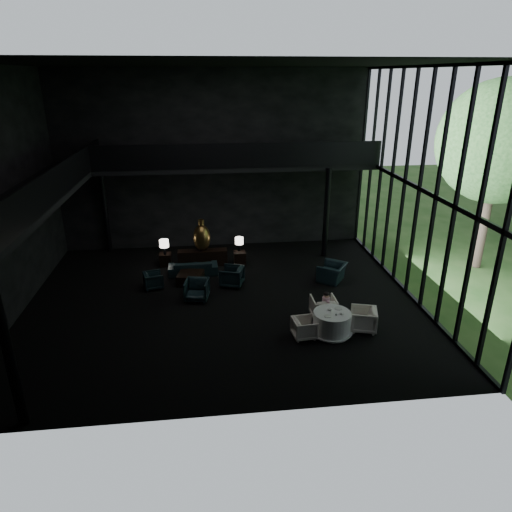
{
  "coord_description": "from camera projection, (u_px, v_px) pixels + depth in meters",
  "views": [
    {
      "loc": [
        -0.55,
        -14.86,
        7.69
      ],
      "look_at": [
        1.26,
        0.5,
        1.52
      ],
      "focal_mm": 32.0,
      "sensor_mm": 36.0,
      "label": 1
    }
  ],
  "objects": [
    {
      "name": "mezzanine_back",
      "position": [
        238.0,
        166.0,
        19.86
      ],
      "size": [
        12.0,
        2.0,
        0.25
      ],
      "primitive_type": "cube",
      "color": "black",
      "rests_on": "wall_back"
    },
    {
      "name": "column_sw",
      "position": [
        8.0,
        351.0,
        10.07
      ],
      "size": [
        0.24,
        0.24,
        4.0
      ],
      "primitive_type": "cylinder",
      "color": "black",
      "rests_on": "floor"
    },
    {
      "name": "lounge_armchair_west",
      "position": [
        153.0,
        280.0,
        17.55
      ],
      "size": [
        0.71,
        0.74,
        0.64
      ],
      "primitive_type": "imported",
      "rotation": [
        0.0,
        0.0,
        1.81
      ],
      "color": "black",
      "rests_on": "floor"
    },
    {
      "name": "dining_chair_east",
      "position": [
        363.0,
        318.0,
        14.62
      ],
      "size": [
        0.99,
        1.02,
        0.86
      ],
      "primitive_type": "imported",
      "rotation": [
        0.0,
        0.0,
        -1.85
      ],
      "color": "beige",
      "rests_on": "floor"
    },
    {
      "name": "railing_left",
      "position": [
        61.0,
        180.0,
        14.37
      ],
      "size": [
        0.06,
        12.0,
        1.0
      ],
      "primitive_type": "cube",
      "color": "black",
      "rests_on": "mezzanine_left"
    },
    {
      "name": "table_lamp_right",
      "position": [
        239.0,
        241.0,
        19.69
      ],
      "size": [
        0.36,
        0.36,
        0.61
      ],
      "color": "black",
      "rests_on": "side_table_right"
    },
    {
      "name": "side_table_left",
      "position": [
        166.0,
        259.0,
        19.68
      ],
      "size": [
        0.49,
        0.49,
        0.53
      ],
      "primitive_type": "cube",
      "color": "black",
      "rests_on": "floor"
    },
    {
      "name": "table_lamp_left",
      "position": [
        164.0,
        244.0,
        19.31
      ],
      "size": [
        0.4,
        0.4,
        0.66
      ],
      "color": "black",
      "rests_on": "side_table_left"
    },
    {
      "name": "mezzanine_left",
      "position": [
        31.0,
        199.0,
        14.48
      ],
      "size": [
        2.0,
        12.0,
        0.25
      ],
      "primitive_type": "cube",
      "color": "black",
      "rests_on": "wall_left"
    },
    {
      "name": "ceiling",
      "position": [
        216.0,
        63.0,
        13.65
      ],
      "size": [
        14.0,
        12.0,
        0.02
      ],
      "primitive_type": "cube",
      "color": "black",
      "rests_on": "ground"
    },
    {
      "name": "dining_chair_west",
      "position": [
        304.0,
        328.0,
        14.23
      ],
      "size": [
        0.66,
        0.69,
        0.66
      ],
      "primitive_type": "imported",
      "rotation": [
        0.0,
        0.0,
        1.67
      ],
      "color": "beige",
      "rests_on": "floor"
    },
    {
      "name": "plate_a",
      "position": [
        328.0,
        316.0,
        14.06
      ],
      "size": [
        0.23,
        0.23,
        0.01
      ],
      "primitive_type": "cylinder",
      "rotation": [
        0.0,
        0.0,
        0.03
      ],
      "color": "white",
      "rests_on": "dining_table"
    },
    {
      "name": "coffee_table",
      "position": [
        191.0,
        278.0,
        18.01
      ],
      "size": [
        1.13,
        1.13,
        0.42
      ],
      "primitive_type": "cube",
      "rotation": [
        0.0,
        0.0,
        -0.22
      ],
      "color": "black",
      "rests_on": "floor"
    },
    {
      "name": "window_armchair",
      "position": [
        332.0,
        269.0,
        18.1
      ],
      "size": [
        1.25,
        1.35,
        0.99
      ],
      "primitive_type": "imported",
      "rotation": [
        0.0,
        0.0,
        -2.17
      ],
      "color": "#1C2E36",
      "rests_on": "floor"
    },
    {
      "name": "lounge_armchair_south",
      "position": [
        197.0,
        288.0,
        16.58
      ],
      "size": [
        1.04,
        0.99,
        0.92
      ],
      "primitive_type": "imported",
      "rotation": [
        0.0,
        0.0,
        -0.19
      ],
      "color": "black",
      "rests_on": "floor"
    },
    {
      "name": "dining_table",
      "position": [
        332.0,
        324.0,
        14.44
      ],
      "size": [
        1.35,
        1.35,
        0.75
      ],
      "color": "white",
      "rests_on": "floor"
    },
    {
      "name": "lounge_armchair_east",
      "position": [
        232.0,
        275.0,
        17.71
      ],
      "size": [
        1.08,
        1.12,
        0.92
      ],
      "primitive_type": "imported",
      "rotation": [
        0.0,
        0.0,
        -1.9
      ],
      "color": "black",
      "rests_on": "floor"
    },
    {
      "name": "coffee_cup",
      "position": [
        342.0,
        313.0,
        14.15
      ],
      "size": [
        0.1,
        0.1,
        0.06
      ],
      "primitive_type": "cylinder",
      "rotation": [
        0.0,
        0.0,
        0.27
      ],
      "color": "white",
      "rests_on": "saucer"
    },
    {
      "name": "cream_pot",
      "position": [
        336.0,
        314.0,
        14.11
      ],
      "size": [
        0.06,
        0.06,
        0.06
      ],
      "primitive_type": "cylinder",
      "rotation": [
        0.0,
        0.0,
        -0.06
      ],
      "color": "#99999E",
      "rests_on": "dining_table"
    },
    {
      "name": "console",
      "position": [
        203.0,
        257.0,
        19.7
      ],
      "size": [
        2.11,
        0.48,
        0.67
      ],
      "primitive_type": "cube",
      "color": "black",
      "rests_on": "floor"
    },
    {
      "name": "wall_back",
      "position": [
        214.0,
        162.0,
        20.67
      ],
      "size": [
        14.0,
        0.04,
        8.0
      ],
      "primitive_type": "cube",
      "color": "black",
      "rests_on": "ground"
    },
    {
      "name": "curtain_wall",
      "position": [
        419.0,
        188.0,
        15.89
      ],
      "size": [
        0.2,
        12.0,
        8.0
      ],
      "primitive_type": null,
      "color": "black",
      "rests_on": "ground"
    },
    {
      "name": "column_nw",
      "position": [
        105.0,
        210.0,
        20.59
      ],
      "size": [
        0.24,
        0.24,
        4.0
      ],
      "primitive_type": "cylinder",
      "color": "black",
      "rests_on": "floor"
    },
    {
      "name": "sofa",
      "position": [
        193.0,
        265.0,
        18.76
      ],
      "size": [
        1.96,
        0.62,
        0.76
      ],
      "primitive_type": "imported",
      "rotation": [
        0.0,
        0.0,
        3.17
      ],
      "color": "#1B2D3A",
      "rests_on": "floor"
    },
    {
      "name": "wall_front",
      "position": [
        233.0,
        263.0,
        9.6
      ],
      "size": [
        14.0,
        0.04,
        8.0
      ],
      "primitive_type": "cube",
      "color": "black",
      "rests_on": "ground"
    },
    {
      "name": "tree_near",
      "position": [
        500.0,
        142.0,
        17.72
      ],
      "size": [
        4.8,
        4.8,
        7.65
      ],
      "color": "#382D23",
      "rests_on": "garden_ground"
    },
    {
      "name": "cereal_bowl",
      "position": [
        330.0,
        309.0,
        14.41
      ],
      "size": [
        0.14,
        0.14,
        0.07
      ],
      "primitive_type": "ellipsoid",
      "color": "white",
      "rests_on": "dining_table"
    },
    {
      "name": "saucer",
      "position": [
        342.0,
        314.0,
        14.21
      ],
      "size": [
        0.2,
        0.2,
        0.01
      ],
      "primitive_type": "cylinder",
      "rotation": [
        0.0,
        0.0,
        0.26
      ],
      "color": "white",
      "rests_on": "dining_table"
    },
    {
      "name": "side_table_right",
      "position": [
        240.0,
        258.0,
        19.82
      ],
      "size": [
        0.5,
        0.5,
        0.55
      ],
      "primitive_type": "cube",
      "color": "black",
      "rests_on": "floor"
    },
    {
      "name": "bronze_urn",
      "position": [
        202.0,
        237.0,
        19.36
      ],
      "size": [
        0.73,
        0.73,
        1.37
      ],
      "color": "olive",
      "rests_on": "console"
    },
    {
      "name": "column_ne",
      "position": [
        326.0,
        213.0,
        20.09
      ],
      "size": [
        0.24,
        0.24,
        4.0
      ],
      "primitive_type": "cylinder",
      "color": "black",
      "rests_on": "floor"
    },
    {
      "name": "railing_back",
      "position": [
        240.0,
        155.0,
        18.71
      ],
      "size": [
        12.0,
        0.06,
        1.0
      ],
      "primitive_type": "cube",
      "color": "black",
      "rests_on": "mezzanine_back"
    },
    {
      "name": "dining_chair_north",
      "position": [
        323.0,
        306.0,
        15.37
      ],
      "size": [
        0.85,
        0.8,
        0.87
      ],
      "primitive_type": "imported",
      "rotation": [
        0.0,
        0.0,
        3.14
      ],
      "color": "silver",
      "rests_on": "floor"
    },
    {
      "name": "floor",
      "position": [
        223.0,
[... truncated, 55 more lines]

